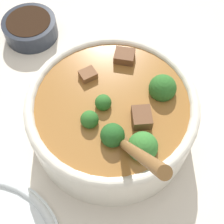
# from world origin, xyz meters

# --- Properties ---
(ground_plane) EXTENTS (4.00, 4.00, 0.00)m
(ground_plane) POSITION_xyz_m (0.00, 0.00, 0.00)
(ground_plane) COLOR silver
(stew_bowl) EXTENTS (0.29, 0.26, 0.26)m
(stew_bowl) POSITION_xyz_m (0.00, 0.00, 0.05)
(stew_bowl) COLOR white
(stew_bowl) RESTS_ON ground_plane
(condiment_bowl) EXTENTS (0.11, 0.11, 0.04)m
(condiment_bowl) POSITION_xyz_m (-0.18, -0.21, 0.02)
(condiment_bowl) COLOR #232833
(condiment_bowl) RESTS_ON ground_plane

